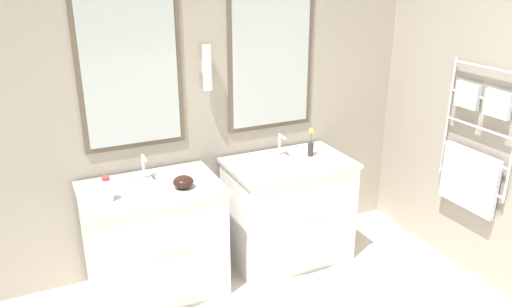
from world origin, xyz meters
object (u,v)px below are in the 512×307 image
vanity_left (156,241)px  vanity_right (290,211)px  amenity_bowl (183,182)px  flower_vase (311,145)px  toiletry_bottle (107,190)px

vanity_left → vanity_right: same height
vanity_left → amenity_bowl: 0.49m
vanity_right → flower_vase: size_ratio=4.15×
vanity_right → toiletry_bottle: bearing=-177.4°
toiletry_bottle → amenity_bowl: bearing=-1.6°
vanity_left → toiletry_bottle: size_ratio=5.60×
vanity_right → toiletry_bottle: toiletry_bottle is taller
vanity_left → amenity_bowl: bearing=-20.6°
vanity_left → flower_vase: bearing=3.4°
vanity_right → amenity_bowl: amenity_bowl is taller
flower_vase → vanity_right: bearing=-160.0°
flower_vase → toiletry_bottle: bearing=-175.0°
amenity_bowl → flower_vase: size_ratio=0.62×
toiletry_bottle → amenity_bowl: size_ratio=1.20×
vanity_right → toiletry_bottle: size_ratio=5.60×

